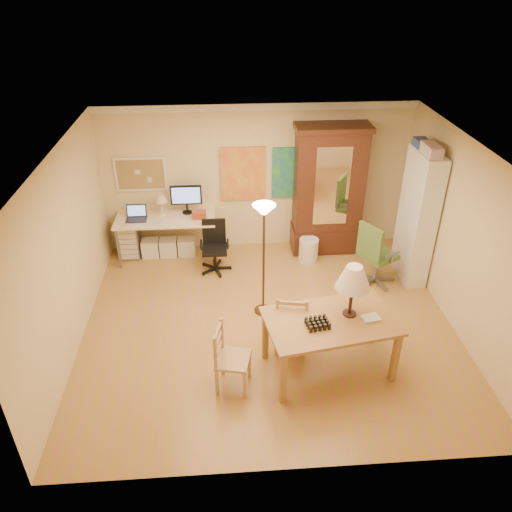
{
  "coord_description": "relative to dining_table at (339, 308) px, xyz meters",
  "views": [
    {
      "loc": [
        -0.62,
        -5.92,
        4.78
      ],
      "look_at": [
        -0.17,
        0.3,
        1.04
      ],
      "focal_mm": 35.0,
      "sensor_mm": 36.0,
      "label": 1
    }
  ],
  "objects": [
    {
      "name": "office_chair_green",
      "position": [
        1.1,
        1.96,
        -0.68
      ],
      "size": [
        0.71,
        0.7,
        1.14
      ],
      "color": "slate",
      "rests_on": "floor"
    },
    {
      "name": "crown_molding",
      "position": [
        -0.79,
        3.42,
        1.66
      ],
      "size": [
        5.5,
        0.08,
        0.12
      ],
      "primitive_type": "cube",
      "color": "white",
      "rests_on": "floor"
    },
    {
      "name": "office_chair_black",
      "position": [
        -1.58,
        2.57,
        -0.74
      ],
      "size": [
        0.57,
        0.57,
        0.92
      ],
      "color": "black",
      "rests_on": "floor"
    },
    {
      "name": "dining_table",
      "position": [
        0.0,
        0.0,
        0.0
      ],
      "size": [
        1.8,
        1.26,
        1.55
      ],
      "color": "brown",
      "rests_on": "floor"
    },
    {
      "name": "armoire",
      "position": [
        0.48,
        3.19,
        0.05
      ],
      "size": [
        1.29,
        0.61,
        2.38
      ],
      "color": "#37190F",
      "rests_on": "floor"
    },
    {
      "name": "art_panel_right",
      "position": [
        -0.14,
        3.43,
        0.47
      ],
      "size": [
        0.75,
        0.04,
        0.95
      ],
      "primitive_type": "cube",
      "color": "#256396",
      "rests_on": "floor"
    },
    {
      "name": "torchiere_lamp",
      "position": [
        -0.84,
        1.29,
        0.49
      ],
      "size": [
        0.33,
        0.33,
        1.84
      ],
      "color": "#3D2E18",
      "rests_on": "floor"
    },
    {
      "name": "computer_desk",
      "position": [
        -2.41,
        3.12,
        -0.49
      ],
      "size": [
        1.77,
        0.77,
        1.34
      ],
      "color": "beige",
      "rests_on": "floor"
    },
    {
      "name": "corkboard",
      "position": [
        -2.84,
        3.43,
        0.52
      ],
      "size": [
        0.9,
        0.04,
        0.62
      ],
      "primitive_type": "cube",
      "color": "#9D8249",
      "rests_on": "floor"
    },
    {
      "name": "floor",
      "position": [
        -0.79,
        0.96,
        -0.98
      ],
      "size": [
        5.5,
        5.5,
        0.0
      ],
      "primitive_type": "plane",
      "color": "#A9843C",
      "rests_on": "ground"
    },
    {
      "name": "art_panel_left",
      "position": [
        -1.04,
        3.43,
        0.47
      ],
      "size": [
        0.8,
        0.04,
        1.0
      ],
      "primitive_type": "cube",
      "color": "yellow",
      "rests_on": "floor"
    },
    {
      "name": "bookshelf",
      "position": [
        1.76,
        2.16,
        0.13
      ],
      "size": [
        0.33,
        0.89,
        2.23
      ],
      "color": "white",
      "rests_on": "floor"
    },
    {
      "name": "drawer_cart",
      "position": [
        -3.14,
        3.18,
        -0.62
      ],
      "size": [
        0.36,
        0.43,
        0.72
      ],
      "color": "slate",
      "rests_on": "floor"
    },
    {
      "name": "ladder_chair_back",
      "position": [
        -0.53,
        0.39,
        -0.53
      ],
      "size": [
        0.51,
        0.5,
        0.96
      ],
      "color": "tan",
      "rests_on": "floor"
    },
    {
      "name": "wastebin",
      "position": [
        0.11,
        2.75,
        -0.76
      ],
      "size": [
        0.35,
        0.35,
        0.44
      ],
      "primitive_type": "cylinder",
      "color": "silver",
      "rests_on": "floor"
    },
    {
      "name": "ladder_chair_left",
      "position": [
        -1.39,
        -0.25,
        -0.55
      ],
      "size": [
        0.49,
        0.51,
        0.93
      ],
      "color": "tan",
      "rests_on": "floor"
    }
  ]
}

